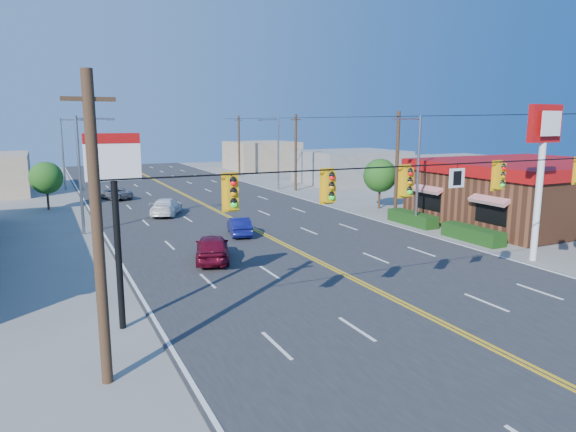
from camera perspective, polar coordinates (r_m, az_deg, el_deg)
name	(u,v)px	position (r m, az deg, el deg)	size (l,w,h in m)	color
ground	(426,316)	(21.42, 15.04, -10.71)	(160.00, 160.00, 0.00)	gray
road	(245,225)	(38.19, -4.82, -1.02)	(20.00, 120.00, 0.06)	#2D2D30
signal_span	(429,195)	(20.13, 15.44, 2.31)	(24.32, 0.34, 9.00)	#47301E
kfc	(527,191)	(43.09, 25.01, 2.51)	(16.30, 12.40, 4.70)	brown
kfc_pylon	(542,151)	(30.86, 26.42, 6.48)	(2.20, 0.36, 8.50)	white
pizza_hut_sign	(114,191)	(19.28, -18.73, 2.68)	(1.90, 0.30, 6.85)	black
streetlight_se	(416,166)	(37.81, 14.03, 5.46)	(2.55, 0.25, 8.00)	gray
streetlight_ne	(277,149)	(58.29, -1.27, 7.42)	(2.55, 0.25, 8.00)	gray
streetlight_sw	(83,168)	(37.21, -21.86, 4.94)	(2.55, 0.25, 8.00)	gray
streetlight_nw	(65,150)	(63.12, -23.58, 6.79)	(2.55, 0.25, 8.00)	gray
utility_pole_near	(397,165)	(41.82, 12.00, 5.56)	(0.28, 0.28, 8.40)	#47301E
utility_pole_mid	(296,153)	(57.10, 0.86, 7.04)	(0.28, 0.28, 8.40)	#47301E
utility_pole_far	(239,146)	(73.63, -5.46, 7.76)	(0.28, 0.28, 8.40)	#47301E
tree_kfc_rear	(380,175)	(45.90, 10.19, 4.45)	(2.94, 2.94, 4.41)	#47301E
tree_west	(46,178)	(49.23, -25.29, 3.85)	(2.80, 2.80, 4.20)	#47301E
bld_east_mid	(351,167)	(65.57, 7.00, 5.48)	(12.00, 10.00, 4.00)	gray
bld_east_far	(262,155)	(83.66, -2.96, 6.74)	(10.00, 10.00, 4.40)	tan
car_magenta	(212,248)	(28.46, -8.40, -3.59)	(1.78, 4.43, 1.51)	maroon
car_blue	(239,227)	(34.72, -5.43, -1.21)	(1.29, 3.70, 1.22)	navy
car_white	(166,207)	(43.14, -13.38, 0.95)	(1.94, 4.78, 1.39)	white
car_silver	(114,194)	(53.36, -18.73, 2.36)	(1.99, 4.32, 1.20)	gray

